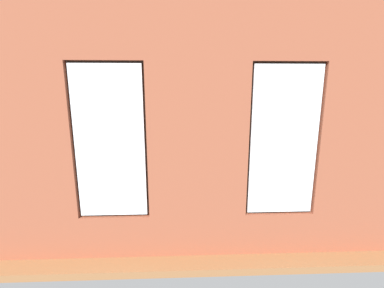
{
  "coord_description": "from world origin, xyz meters",
  "views": [
    {
      "loc": [
        0.2,
        5.72,
        2.23
      ],
      "look_at": [
        -0.01,
        0.4,
        1.1
      ],
      "focal_mm": 24.0,
      "sensor_mm": 36.0,
      "label": 1
    }
  ],
  "objects_px": {
    "potted_plant_foreground_right": "(107,144)",
    "potted_plant_corner_far_left": "(355,184)",
    "remote_black": "(193,169)",
    "potted_plant_corner_near_left": "(271,143)",
    "table_plant_small": "(186,164)",
    "potted_plant_beside_window_right": "(59,199)",
    "media_console": "(64,185)",
    "coffee_table": "(193,171)",
    "candle_jar": "(197,168)",
    "couch_by_window": "(182,209)",
    "tv_flatscreen": "(61,159)",
    "cup_ceramic": "(176,169)",
    "couch_left": "(300,177)",
    "papasan_chair": "(184,152)",
    "potted_plant_near_tv": "(69,179)",
    "potted_plant_between_couches": "(266,184)",
    "potted_plant_by_left_couch": "(262,161)"
  },
  "relations": [
    {
      "from": "couch_by_window",
      "to": "coffee_table",
      "type": "xyz_separation_m",
      "value": [
        -0.25,
        -1.77,
        0.06
      ]
    },
    {
      "from": "potted_plant_near_tv",
      "to": "potted_plant_beside_window_right",
      "type": "bearing_deg",
      "value": 100.34
    },
    {
      "from": "potted_plant_corner_near_left",
      "to": "potted_plant_corner_far_left",
      "type": "bearing_deg",
      "value": 90.0
    },
    {
      "from": "remote_black",
      "to": "potted_plant_corner_near_left",
      "type": "height_order",
      "value": "potted_plant_corner_near_left"
    },
    {
      "from": "candle_jar",
      "to": "potted_plant_beside_window_right",
      "type": "relative_size",
      "value": 0.1
    },
    {
      "from": "coffee_table",
      "to": "candle_jar",
      "type": "height_order",
      "value": "candle_jar"
    },
    {
      "from": "candle_jar",
      "to": "potted_plant_by_left_couch",
      "type": "distance_m",
      "value": 2.24
    },
    {
      "from": "media_console",
      "to": "potted_plant_beside_window_right",
      "type": "distance_m",
      "value": 1.73
    },
    {
      "from": "potted_plant_corner_far_left",
      "to": "potted_plant_beside_window_right",
      "type": "distance_m",
      "value": 4.64
    },
    {
      "from": "candle_jar",
      "to": "potted_plant_between_couches",
      "type": "distance_m",
      "value": 1.91
    },
    {
      "from": "media_console",
      "to": "potted_plant_beside_window_right",
      "type": "height_order",
      "value": "potted_plant_beside_window_right"
    },
    {
      "from": "cup_ceramic",
      "to": "potted_plant_between_couches",
      "type": "relative_size",
      "value": 0.08
    },
    {
      "from": "potted_plant_foreground_right",
      "to": "potted_plant_corner_near_left",
      "type": "xyz_separation_m",
      "value": [
        -5.0,
        -0.03,
        -0.02
      ]
    },
    {
      "from": "candle_jar",
      "to": "table_plant_small",
      "type": "xyz_separation_m",
      "value": [
        0.24,
        -0.23,
        0.05
      ]
    },
    {
      "from": "coffee_table",
      "to": "candle_jar",
      "type": "relative_size",
      "value": 10.64
    },
    {
      "from": "couch_by_window",
      "to": "tv_flatscreen",
      "type": "xyz_separation_m",
      "value": [
        2.54,
        -1.46,
        0.47
      ]
    },
    {
      "from": "table_plant_small",
      "to": "potted_plant_corner_far_left",
      "type": "distance_m",
      "value": 3.32
    },
    {
      "from": "couch_left",
      "to": "media_console",
      "type": "bearing_deg",
      "value": -86.71
    },
    {
      "from": "potted_plant_near_tv",
      "to": "candle_jar",
      "type": "bearing_deg",
      "value": -154.96
    },
    {
      "from": "table_plant_small",
      "to": "remote_black",
      "type": "xyz_separation_m",
      "value": [
        -0.15,
        0.1,
        -0.09
      ]
    },
    {
      "from": "couch_left",
      "to": "papasan_chair",
      "type": "xyz_separation_m",
      "value": [
        2.54,
        -1.98,
        0.11
      ]
    },
    {
      "from": "remote_black",
      "to": "potted_plant_between_couches",
      "type": "xyz_separation_m",
      "value": [
        -1.13,
        1.72,
        0.26
      ]
    },
    {
      "from": "couch_by_window",
      "to": "papasan_chair",
      "type": "xyz_separation_m",
      "value": [
        -0.06,
        -3.42,
        0.11
      ]
    },
    {
      "from": "remote_black",
      "to": "papasan_chair",
      "type": "xyz_separation_m",
      "value": [
        0.18,
        -1.65,
        -0.02
      ]
    },
    {
      "from": "couch_by_window",
      "to": "media_console",
      "type": "height_order",
      "value": "couch_by_window"
    },
    {
      "from": "cup_ceramic",
      "to": "potted_plant_foreground_right",
      "type": "xyz_separation_m",
      "value": [
        2.12,
        -2.1,
        0.14
      ]
    },
    {
      "from": "couch_left",
      "to": "candle_jar",
      "type": "bearing_deg",
      "value": -91.61
    },
    {
      "from": "cup_ceramic",
      "to": "remote_black",
      "type": "bearing_deg",
      "value": -161.17
    },
    {
      "from": "tv_flatscreen",
      "to": "potted_plant_foreground_right",
      "type": "relative_size",
      "value": 0.83
    },
    {
      "from": "candle_jar",
      "to": "potted_plant_foreground_right",
      "type": "bearing_deg",
      "value": -39.11
    },
    {
      "from": "couch_by_window",
      "to": "potted_plant_foreground_right",
      "type": "bearing_deg",
      "value": -59.06
    },
    {
      "from": "potted_plant_between_couches",
      "to": "coffee_table",
      "type": "bearing_deg",
      "value": -56.62
    },
    {
      "from": "potted_plant_near_tv",
      "to": "potted_plant_beside_window_right",
      "type": "relative_size",
      "value": 1.04
    },
    {
      "from": "couch_left",
      "to": "potted_plant_corner_near_left",
      "type": "xyz_separation_m",
      "value": [
        -0.15,
        -2.33,
        0.29
      ]
    },
    {
      "from": "cup_ceramic",
      "to": "potted_plant_near_tv",
      "type": "height_order",
      "value": "potted_plant_near_tv"
    },
    {
      "from": "couch_by_window",
      "to": "table_plant_small",
      "type": "distance_m",
      "value": 1.89
    },
    {
      "from": "media_console",
      "to": "potted_plant_corner_far_left",
      "type": "height_order",
      "value": "potted_plant_corner_far_left"
    },
    {
      "from": "cup_ceramic",
      "to": "potted_plant_between_couches",
      "type": "distance_m",
      "value": 2.2
    },
    {
      "from": "potted_plant_foreground_right",
      "to": "potted_plant_corner_far_left",
      "type": "height_order",
      "value": "potted_plant_foreground_right"
    },
    {
      "from": "remote_black",
      "to": "potted_plant_near_tv",
      "type": "distance_m",
      "value": 2.57
    },
    {
      "from": "papasan_chair",
      "to": "potted_plant_corner_far_left",
      "type": "distance_m",
      "value": 4.44
    },
    {
      "from": "table_plant_small",
      "to": "potted_plant_beside_window_right",
      "type": "relative_size",
      "value": 0.18
    },
    {
      "from": "tv_flatscreen",
      "to": "papasan_chair",
      "type": "height_order",
      "value": "tv_flatscreen"
    },
    {
      "from": "potted_plant_by_left_couch",
      "to": "potted_plant_corner_near_left",
      "type": "distance_m",
      "value": 1.11
    },
    {
      "from": "media_console",
      "to": "couch_left",
      "type": "bearing_deg",
      "value": 179.88
    },
    {
      "from": "tv_flatscreen",
      "to": "potted_plant_near_tv",
      "type": "bearing_deg",
      "value": 120.24
    },
    {
      "from": "couch_by_window",
      "to": "remote_black",
      "type": "relative_size",
      "value": 10.88
    },
    {
      "from": "tv_flatscreen",
      "to": "potted_plant_beside_window_right",
      "type": "bearing_deg",
      "value": 112.57
    },
    {
      "from": "candle_jar",
      "to": "potted_plant_by_left_couch",
      "type": "bearing_deg",
      "value": -146.74
    },
    {
      "from": "table_plant_small",
      "to": "potted_plant_by_left_couch",
      "type": "distance_m",
      "value": 2.35
    }
  ]
}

